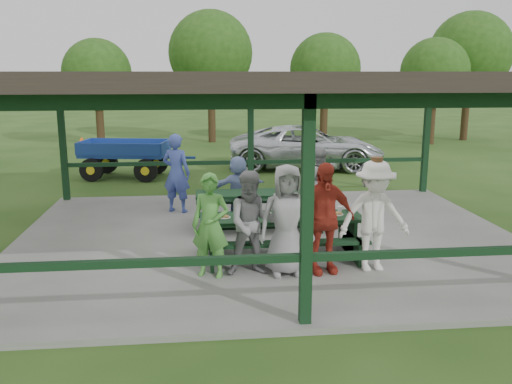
{
  "coord_description": "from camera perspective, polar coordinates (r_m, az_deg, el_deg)",
  "views": [
    {
      "loc": [
        -1.32,
        -10.32,
        3.33
      ],
      "look_at": [
        -0.28,
        -0.3,
        1.1
      ],
      "focal_mm": 38.0,
      "sensor_mm": 36.0,
      "label": 1
    }
  ],
  "objects": [
    {
      "name": "contestant_grey_left",
      "position": [
        8.71,
        -0.38,
        -3.32
      ],
      "size": [
        0.85,
        0.67,
        1.71
      ],
      "primitive_type": "imported",
      "rotation": [
        0.0,
        0.0,
        0.03
      ],
      "color": "gray",
      "rests_on": "concrete_slab"
    },
    {
      "name": "spectator_grey",
      "position": [
        12.61,
        6.56,
        1.16
      ],
      "size": [
        0.79,
        0.64,
        1.54
      ],
      "primitive_type": "imported",
      "rotation": [
        0.0,
        0.0,
        3.06
      ],
      "color": "gray",
      "rests_on": "concrete_slab"
    },
    {
      "name": "contestant_grey_mid",
      "position": [
        8.73,
        3.25,
        -2.96
      ],
      "size": [
        0.9,
        0.6,
        1.81
      ],
      "primitive_type": "imported",
      "rotation": [
        0.0,
        0.0,
        0.03
      ],
      "color": "gray",
      "rests_on": "concrete_slab"
    },
    {
      "name": "concrete_slab",
      "position": [
        10.91,
        1.33,
        -5.0
      ],
      "size": [
        10.0,
        8.0,
        0.1
      ],
      "primitive_type": "cube",
      "color": "slate",
      "rests_on": "ground"
    },
    {
      "name": "spectator_lblue",
      "position": [
        12.16,
        -1.91,
        0.53
      ],
      "size": [
        1.38,
        0.72,
        1.42
      ],
      "primitive_type": "imported",
      "rotation": [
        0.0,
        0.0,
        3.38
      ],
      "color": "#8398CB",
      "rests_on": "concrete_slab"
    },
    {
      "name": "tree_mid",
      "position": [
        26.0,
        7.28,
        12.7
      ],
      "size": [
        3.28,
        3.28,
        5.12
      ],
      "color": "#352615",
      "rests_on": "ground"
    },
    {
      "name": "spectator_blue",
      "position": [
        12.78,
        -8.38,
        1.98
      ],
      "size": [
        0.79,
        0.67,
        1.85
      ],
      "primitive_type": "imported",
      "rotation": [
        0.0,
        0.0,
        2.74
      ],
      "color": "#4051A6",
      "rests_on": "concrete_slab"
    },
    {
      "name": "pickup_truck",
      "position": [
        19.27,
        5.36,
        4.75
      ],
      "size": [
        5.71,
        3.28,
        1.5
      ],
      "primitive_type": "imported",
      "rotation": [
        0.0,
        0.0,
        1.42
      ],
      "color": "silver",
      "rests_on": "ground"
    },
    {
      "name": "tree_right",
      "position": [
        26.87,
        18.29,
        11.86
      ],
      "size": [
        3.14,
        3.14,
        4.91
      ],
      "color": "#352615",
      "rests_on": "ground"
    },
    {
      "name": "tree_left",
      "position": [
        26.49,
        -4.8,
        14.35
      ],
      "size": [
        3.97,
        3.97,
        6.21
      ],
      "color": "#352615",
      "rests_on": "ground"
    },
    {
      "name": "tree_far_right",
      "position": [
        29.07,
        21.62,
        13.4
      ],
      "size": [
        3.98,
        3.98,
        6.22
      ],
      "color": "#352615",
      "rests_on": "ground"
    },
    {
      "name": "table_setting",
      "position": [
        9.61,
        3.63,
        -2.29
      ],
      "size": [
        2.34,
        0.45,
        0.1
      ],
      "color": "white",
      "rests_on": "picnic_table_near"
    },
    {
      "name": "picnic_table_far",
      "position": [
        11.53,
        0.46,
        -1.32
      ],
      "size": [
        2.73,
        1.39,
        0.75
      ],
      "color": "black",
      "rests_on": "concrete_slab"
    },
    {
      "name": "tree_far_left",
      "position": [
        26.03,
        -16.39,
        11.87
      ],
      "size": [
        3.09,
        3.09,
        4.84
      ],
      "color": "#352615",
      "rests_on": "ground"
    },
    {
      "name": "contestant_white_fedora",
      "position": [
        9.1,
        12.34,
        -2.47
      ],
      "size": [
        1.22,
        0.74,
        1.9
      ],
      "rotation": [
        0.0,
        0.0,
        0.04
      ],
      "color": "white",
      "rests_on": "concrete_slab"
    },
    {
      "name": "pavilion_structure",
      "position": [
        10.41,
        1.41,
        11.6
      ],
      "size": [
        10.6,
        8.6,
        3.24
      ],
      "color": "black",
      "rests_on": "concrete_slab"
    },
    {
      "name": "farm_trailer",
      "position": [
        17.92,
        -13.61,
        3.51
      ],
      "size": [
        3.71,
        1.98,
        1.29
      ],
      "rotation": [
        0.0,
        0.0,
        -0.17
      ],
      "color": "navy",
      "rests_on": "ground"
    },
    {
      "name": "picnic_table_near",
      "position": [
        9.63,
        2.7,
        -4.1
      ],
      "size": [
        2.86,
        1.39,
        0.75
      ],
      "color": "black",
      "rests_on": "concrete_slab"
    },
    {
      "name": "contestant_red",
      "position": [
        8.85,
        7.07,
        -2.76
      ],
      "size": [
        1.13,
        0.6,
        1.84
      ],
      "primitive_type": "imported",
      "rotation": [
        0.0,
        0.0,
        0.15
      ],
      "color": "#A82F20",
      "rests_on": "concrete_slab"
    },
    {
      "name": "contestant_green",
      "position": [
        8.67,
        -4.82,
        -3.53
      ],
      "size": [
        0.71,
        0.58,
        1.69
      ],
      "primitive_type": "imported",
      "rotation": [
        0.0,
        0.0,
        -0.33
      ],
      "color": "#4E9B3D",
      "rests_on": "concrete_slab"
    },
    {
      "name": "ground",
      "position": [
        10.93,
        1.32,
        -5.25
      ],
      "size": [
        90.0,
        90.0,
        0.0
      ],
      "primitive_type": "plane",
      "color": "#274A17",
      "rests_on": "ground"
    }
  ]
}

